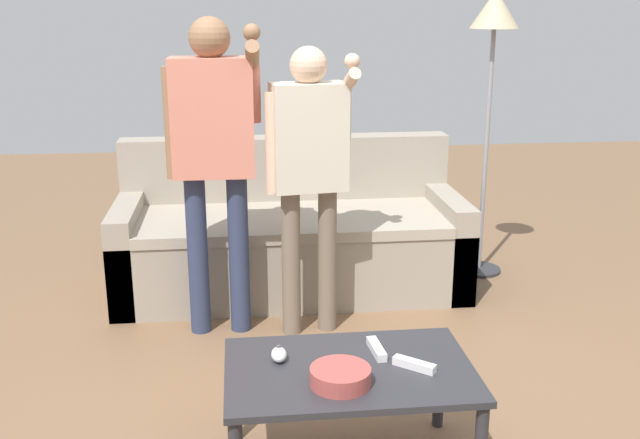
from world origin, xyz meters
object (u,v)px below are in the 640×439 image
player_left (214,141)px  game_remote_wand_near (414,365)px  couch (290,238)px  game_remote_nunchuk (279,354)px  game_remote_wand_far (377,349)px  coffee_table (349,381)px  player_center (309,159)px  snack_bowl (340,376)px  floor_lamp (493,39)px

player_left → game_remote_wand_near: player_left is taller
couch → game_remote_nunchuk: (-0.17, -1.80, 0.14)m
player_left → game_remote_wand_near: (0.71, -1.31, -0.57)m
game_remote_nunchuk → game_remote_wand_far: size_ratio=0.53×
coffee_table → game_remote_nunchuk: game_remote_nunchuk is taller
game_remote_nunchuk → player_center: size_ratio=0.06×
couch → player_left: size_ratio=1.27×
player_left → game_remote_wand_far: (0.60, -1.17, -0.57)m
snack_bowl → game_remote_wand_near: snack_bowl is taller
coffee_table → floor_lamp: (1.15, 1.98, 1.09)m
floor_lamp → player_center: 1.49m
couch → player_center: (0.05, -0.67, 0.62)m
snack_bowl → floor_lamp: (1.20, 2.09, 1.01)m
player_left → game_remote_nunchuk: bearing=-78.7°
player_center → floor_lamp: bearing=33.2°
player_left → game_remote_wand_far: player_left is taller
coffee_table → player_center: size_ratio=0.60×
coffee_table → game_remote_wand_near: (0.23, -0.03, 0.07)m
game_remote_wand_near → game_remote_nunchuk: bearing=166.4°
game_remote_wand_near → game_remote_wand_far: 0.17m
game_remote_wand_near → game_remote_wand_far: (-0.11, 0.14, -0.00)m
couch → floor_lamp: (1.22, 0.10, 1.16)m
coffee_table → game_remote_nunchuk: bearing=161.5°
couch → player_left: (-0.41, -0.61, 0.71)m
floor_lamp → player_left: size_ratio=1.08×
player_center → game_remote_wand_near: 1.36m
couch → game_remote_wand_far: couch is taller
player_center → player_left: player_left is taller
coffee_table → game_remote_wand_near: bearing=-8.1°
coffee_table → player_center: 1.34m
game_remote_wand_far → snack_bowl: bearing=-127.3°
game_remote_nunchuk → player_center: bearing=78.8°
coffee_table → floor_lamp: 2.54m
couch → snack_bowl: 2.00m
game_remote_nunchuk → player_left: 1.34m
couch → game_remote_wand_near: couch is taller
game_remote_nunchuk → floor_lamp: bearing=53.7°
floor_lamp → player_center: bearing=-146.8°
floor_lamp → coffee_table: bearing=-120.1°
game_remote_wand_near → couch: bearing=98.8°
game_remote_nunchuk → game_remote_wand_near: size_ratio=0.61×
snack_bowl → player_left: player_left is taller
snack_bowl → game_remote_nunchuk: bearing=134.9°
game_remote_nunchuk → game_remote_wand_near: game_remote_nunchuk is taller
player_center → game_remote_wand_far: player_center is taller
snack_bowl → game_remote_nunchuk: size_ratio=2.37×
couch → snack_bowl: size_ratio=9.72×
couch → coffee_table: (0.07, -1.88, 0.07)m
game_remote_nunchuk → game_remote_wand_far: game_remote_nunchuk is taller
snack_bowl → floor_lamp: 2.61m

